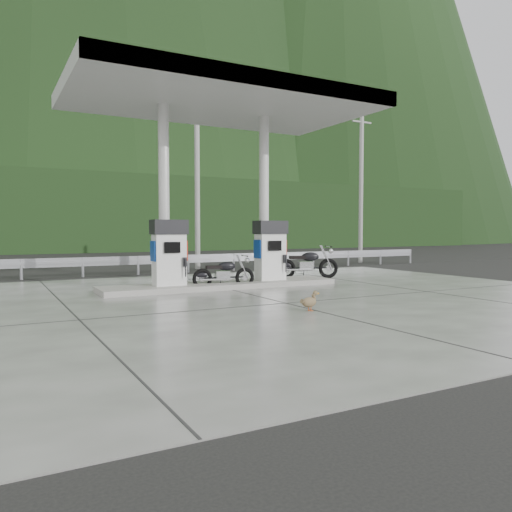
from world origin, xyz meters
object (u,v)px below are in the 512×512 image
gas_pump_right (270,250)px  gas_pump_left (169,253)px  motorcycle_right (307,264)px  duck (309,303)px  motorcycle_left (224,274)px

gas_pump_right → gas_pump_left: bearing=180.0°
motorcycle_right → duck: size_ratio=4.29×
gas_pump_left → motorcycle_left: bearing=-1.8°
motorcycle_right → duck: (-3.87, -5.79, -0.32)m
gas_pump_right → motorcycle_right: size_ratio=0.87×
motorcycle_left → duck: bearing=-82.8°
duck → gas_pump_right: bearing=54.4°
gas_pump_right → motorcycle_left: bearing=-178.2°
gas_pump_left → motorcycle_right: size_ratio=0.87×
gas_pump_left → gas_pump_right: size_ratio=1.00×
gas_pump_left → motorcycle_left: 1.74m
gas_pump_left → duck: (1.45, -4.65, -0.88)m
motorcycle_left → motorcycle_right: size_ratio=0.83×
gas_pump_left → motorcycle_left: size_ratio=1.05×
gas_pump_left → motorcycle_right: (5.32, 1.14, -0.56)m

